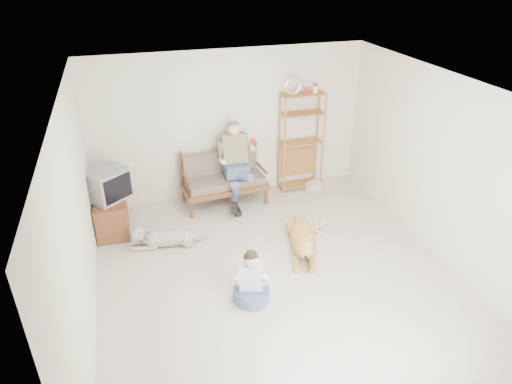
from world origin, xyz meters
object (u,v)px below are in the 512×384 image
object	(u,v)px
loveseat	(224,178)
tv_stand	(111,214)
etagere	(301,141)
golden_retriever	(303,240)

from	to	relation	value
loveseat	tv_stand	xyz separation A→B (m)	(-2.01, -0.44, -0.19)
loveseat	etagere	bearing A→B (deg)	1.46
loveseat	etagere	distance (m)	1.63
etagere	tv_stand	world-z (taller)	etagere
loveseat	golden_retriever	distance (m)	2.08
etagere	golden_retriever	bearing A→B (deg)	-110.21
golden_retriever	etagere	bearing A→B (deg)	88.24
tv_stand	golden_retriever	world-z (taller)	tv_stand
tv_stand	golden_retriever	distance (m)	3.16
loveseat	etagere	xyz separation A→B (m)	(1.55, 0.15, 0.48)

